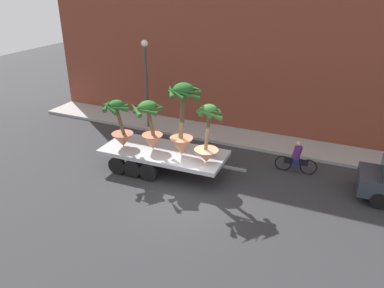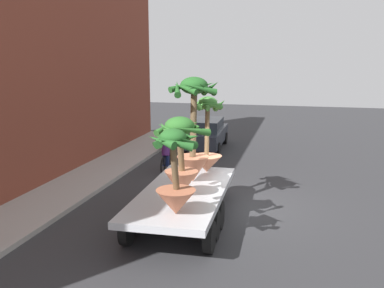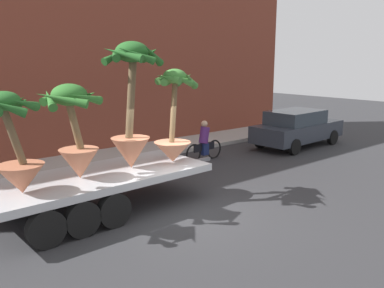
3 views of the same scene
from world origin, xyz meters
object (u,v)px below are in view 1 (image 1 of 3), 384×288
potted_palm_middle (120,127)px  cyclist (296,159)px  potted_palm_rear (182,122)px  flatbed_trailer (159,154)px  street_lamp (146,73)px  potted_palm_extra (207,139)px  potted_palm_front (150,126)px

potted_palm_middle → cyclist: (7.38, 2.56, -1.24)m
potted_palm_rear → potted_palm_middle: size_ratio=1.49×
flatbed_trailer → street_lamp: (-2.84, 3.96, 2.47)m
flatbed_trailer → cyclist: cyclist is taller
potted_palm_middle → cyclist: bearing=19.1°
potted_palm_rear → flatbed_trailer: bearing=177.6°
flatbed_trailer → potted_palm_middle: (-1.71, -0.32, 1.16)m
potted_palm_rear → street_lamp: size_ratio=0.66×
potted_palm_extra → street_lamp: street_lamp is taller
potted_palm_middle → potted_palm_front: 1.43m
flatbed_trailer → cyclist: size_ratio=3.56×
potted_palm_front → potted_palm_extra: potted_palm_extra is taller
flatbed_trailer → street_lamp: 5.46m
potted_palm_front → potted_palm_extra: 2.73m
potted_palm_middle → potted_palm_extra: bearing=1.4°
potted_palm_middle → street_lamp: 4.61m
potted_palm_rear → potted_palm_front: 1.59m
flatbed_trailer → potted_palm_rear: potted_palm_rear is taller
potted_palm_rear → potted_palm_extra: (1.19, -0.17, -0.48)m
potted_palm_rear → potted_palm_extra: 1.29m
potted_palm_extra → flatbed_trailer: bearing=174.7°
potted_palm_extra → street_lamp: size_ratio=0.52×
potted_palm_middle → potted_palm_extra: size_ratio=0.85×
flatbed_trailer → potted_palm_front: bearing=-167.3°
potted_palm_rear → cyclist: bearing=27.3°
potted_palm_middle → potted_palm_front: (1.39, 0.25, 0.18)m
potted_palm_extra → potted_palm_front: bearing=176.9°
potted_palm_rear → street_lamp: bearing=135.3°
cyclist → street_lamp: bearing=168.6°
potted_palm_rear → potted_palm_middle: 3.00m
potted_palm_front → potted_palm_extra: size_ratio=0.89×
potted_palm_middle → street_lamp: size_ratio=0.44×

